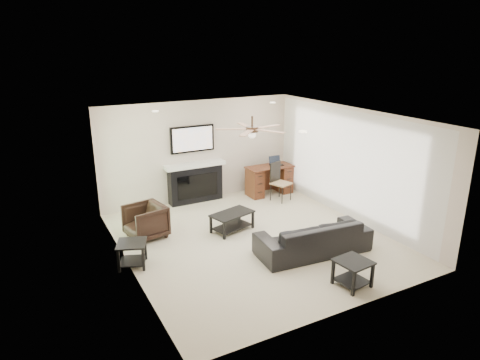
{
  "coord_description": "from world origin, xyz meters",
  "views": [
    {
      "loc": [
        -3.96,
        -6.83,
        3.81
      ],
      "look_at": [
        -0.14,
        0.32,
        1.2
      ],
      "focal_mm": 32.0,
      "sensor_mm": 36.0,
      "label": 1
    }
  ],
  "objects": [
    {
      "name": "end_table_left",
      "position": [
        -2.43,
        0.09,
        0.23
      ],
      "size": [
        0.65,
        0.65,
        0.45
      ],
      "primitive_type": "cube",
      "rotation": [
        0.0,
        0.0,
        -0.37
      ],
      "color": "black",
      "rests_on": "ground"
    },
    {
      "name": "coffee_table",
      "position": [
        -0.18,
        0.59,
        0.2
      ],
      "size": [
        1.0,
        0.72,
        0.4
      ],
      "primitive_type": "cube",
      "rotation": [
        0.0,
        0.0,
        0.27
      ],
      "color": "black",
      "rests_on": "ground"
    },
    {
      "name": "room_shell",
      "position": [
        0.19,
        0.08,
        1.68
      ],
      "size": [
        5.5,
        5.54,
        2.52
      ],
      "color": "beige",
      "rests_on": "ground"
    },
    {
      "name": "end_table_near",
      "position": [
        0.57,
        -2.26,
        0.23
      ],
      "size": [
        0.57,
        0.57,
        0.45
      ],
      "primitive_type": "cube",
      "rotation": [
        0.0,
        0.0,
        0.11
      ],
      "color": "black",
      "rests_on": "ground"
    },
    {
      "name": "desk",
      "position": [
        1.73,
        2.2,
        0.38
      ],
      "size": [
        1.22,
        0.56,
        0.76
      ],
      "primitive_type": "cube",
      "color": "#3B170E",
      "rests_on": "ground"
    },
    {
      "name": "sofa",
      "position": [
        0.72,
        -1.01,
        0.32
      ],
      "size": [
        2.23,
        1.03,
        0.63
      ],
      "primitive_type": "imported",
      "rotation": [
        0.0,
        0.0,
        3.05
      ],
      "color": "black",
      "rests_on": "ground"
    },
    {
      "name": "laptop",
      "position": [
        1.93,
        2.18,
        0.88
      ],
      "size": [
        0.33,
        0.24,
        0.23
      ],
      "primitive_type": "cube",
      "color": "black",
      "rests_on": "desk"
    },
    {
      "name": "fireplace_unit",
      "position": [
        -0.19,
        2.58,
        0.95
      ],
      "size": [
        1.52,
        0.34,
        1.91
      ],
      "primitive_type": "cube",
      "color": "black",
      "rests_on": "ground"
    },
    {
      "name": "armchair",
      "position": [
        -1.88,
        1.14,
        0.34
      ],
      "size": [
        0.88,
        0.86,
        0.69
      ],
      "primitive_type": "imported",
      "rotation": [
        0.0,
        0.0,
        -1.39
      ],
      "color": "black",
      "rests_on": "ground"
    },
    {
      "name": "desk_chair",
      "position": [
        1.73,
        1.65,
        0.48
      ],
      "size": [
        0.54,
        0.56,
        0.97
      ],
      "primitive_type": "cube",
      "rotation": [
        0.0,
        0.0,
        0.34
      ],
      "color": "black",
      "rests_on": "ground"
    }
  ]
}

